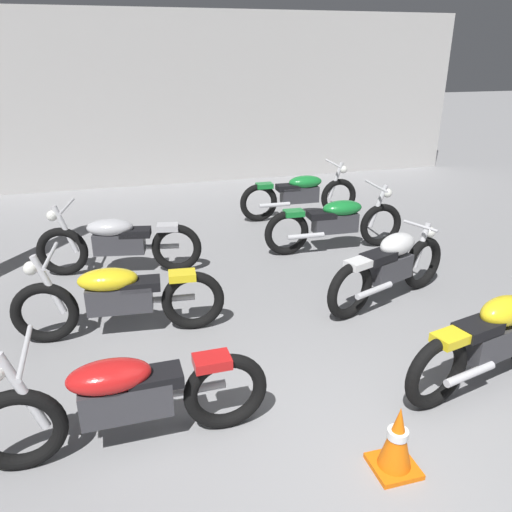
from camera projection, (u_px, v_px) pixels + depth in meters
ground_plane at (370, 480)px, 3.57m from camera, size 60.00×60.00×0.00m
back_wall at (179, 100)px, 10.93m from camera, size 13.07×0.24×3.60m
motorcycle_left_row_0 at (124, 397)px, 3.71m from camera, size 2.17×0.68×0.97m
motorcycle_left_row_1 at (118, 297)px, 5.22m from camera, size 2.17×0.68×0.97m
motorcycle_left_row_2 at (118, 242)px, 6.72m from camera, size 2.15×0.71×0.97m
motorcycle_right_row_0 at (492, 339)px, 4.44m from camera, size 1.94×0.67×0.88m
motorcycle_right_row_1 at (390, 266)px, 5.93m from camera, size 1.88×0.81×0.88m
motorcycle_right_row_2 at (336, 222)px, 7.50m from camera, size 2.17×0.68×0.97m
motorcycle_right_row_3 at (300, 193)px, 8.96m from camera, size 2.17×0.68×0.97m
traffic_cone at (397, 440)px, 3.57m from camera, size 0.32×0.32×0.54m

